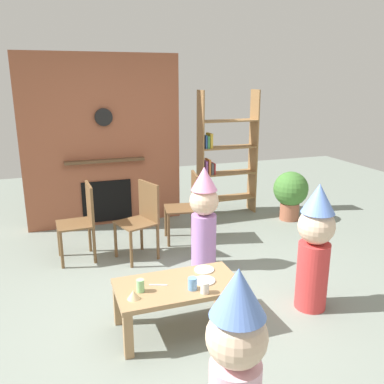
# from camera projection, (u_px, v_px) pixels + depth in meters

# --- Properties ---
(ground_plane) EXTENTS (12.00, 12.00, 0.00)m
(ground_plane) POSITION_uv_depth(u_px,v_px,m) (191.00, 305.00, 3.86)
(ground_plane) COLOR gray
(brick_fireplace_feature) EXTENTS (2.20, 0.28, 2.40)m
(brick_fireplace_feature) POSITION_uv_depth(u_px,v_px,m) (103.00, 142.00, 5.77)
(brick_fireplace_feature) COLOR #935138
(brick_fireplace_feature) RESTS_ON ground_plane
(bookshelf) EXTENTS (0.90, 0.28, 1.90)m
(bookshelf) POSITION_uv_depth(u_px,v_px,m) (223.00, 159.00, 6.24)
(bookshelf) COLOR olive
(bookshelf) RESTS_ON ground_plane
(coffee_table) EXTENTS (1.04, 0.56, 0.41)m
(coffee_table) POSITION_uv_depth(u_px,v_px,m) (178.00, 291.00, 3.42)
(coffee_table) COLOR #9E7A51
(coffee_table) RESTS_ON ground_plane
(paper_cup_near_left) EXTENTS (0.07, 0.07, 0.09)m
(paper_cup_near_left) POSITION_uv_depth(u_px,v_px,m) (205.00, 288.00, 3.25)
(paper_cup_near_left) COLOR silver
(paper_cup_near_left) RESTS_ON coffee_table
(paper_cup_near_right) EXTENTS (0.07, 0.07, 0.10)m
(paper_cup_near_right) POSITION_uv_depth(u_px,v_px,m) (192.00, 284.00, 3.31)
(paper_cup_near_right) COLOR #669EE0
(paper_cup_near_right) RESTS_ON coffee_table
(paper_cup_center) EXTENTS (0.06, 0.06, 0.10)m
(paper_cup_center) POSITION_uv_depth(u_px,v_px,m) (140.00, 286.00, 3.27)
(paper_cup_center) COLOR #8CD18C
(paper_cup_center) RESTS_ON coffee_table
(paper_plate_front) EXTENTS (0.18, 0.18, 0.01)m
(paper_plate_front) POSITION_uv_depth(u_px,v_px,m) (205.00, 281.00, 3.45)
(paper_plate_front) COLOR white
(paper_plate_front) RESTS_ON coffee_table
(paper_plate_rear) EXTENTS (0.17, 0.17, 0.01)m
(paper_plate_rear) POSITION_uv_depth(u_px,v_px,m) (204.00, 270.00, 3.65)
(paper_plate_rear) COLOR white
(paper_plate_rear) RESTS_ON coffee_table
(birthday_cake_slice) EXTENTS (0.10, 0.10, 0.07)m
(birthday_cake_slice) POSITION_uv_depth(u_px,v_px,m) (133.00, 295.00, 3.17)
(birthday_cake_slice) COLOR #EAC68C
(birthday_cake_slice) RESTS_ON coffee_table
(table_fork) EXTENTS (0.14, 0.07, 0.01)m
(table_fork) POSITION_uv_depth(u_px,v_px,m) (158.00, 285.00, 3.38)
(table_fork) COLOR silver
(table_fork) RESTS_ON coffee_table
(child_with_cone_hat) EXTENTS (0.33, 0.33, 1.18)m
(child_with_cone_hat) POSITION_uv_depth(u_px,v_px,m) (236.00, 365.00, 2.14)
(child_with_cone_hat) COLOR #EAB2C6
(child_with_cone_hat) RESTS_ON ground_plane
(child_in_pink) EXTENTS (0.33, 0.33, 1.19)m
(child_in_pink) POSITION_uv_depth(u_px,v_px,m) (315.00, 244.00, 3.67)
(child_in_pink) COLOR #D13838
(child_in_pink) RESTS_ON ground_plane
(child_by_the_chairs) EXTENTS (0.32, 0.32, 1.16)m
(child_by_the_chairs) POSITION_uv_depth(u_px,v_px,m) (204.00, 215.00, 4.49)
(child_by_the_chairs) COLOR #B27FCC
(child_by_the_chairs) RESTS_ON ground_plane
(dining_chair_left) EXTENTS (0.42, 0.42, 0.90)m
(dining_chair_left) POSITION_uv_depth(u_px,v_px,m) (83.00, 217.00, 4.73)
(dining_chair_left) COLOR brown
(dining_chair_left) RESTS_ON ground_plane
(dining_chair_middle) EXTENTS (0.51, 0.51, 0.90)m
(dining_chair_middle) POSITION_uv_depth(u_px,v_px,m) (142.00, 216.00, 4.79)
(dining_chair_middle) COLOR brown
(dining_chair_middle) RESTS_ON ground_plane
(dining_chair_right) EXTENTS (0.46, 0.46, 0.90)m
(dining_chair_right) POSITION_uv_depth(u_px,v_px,m) (188.00, 203.00, 5.28)
(dining_chair_right) COLOR brown
(dining_chair_right) RESTS_ON ground_plane
(potted_plant_tall) EXTENTS (0.51, 0.51, 0.74)m
(potted_plant_tall) POSITION_uv_depth(u_px,v_px,m) (291.00, 192.00, 6.09)
(potted_plant_tall) COLOR #9E5B42
(potted_plant_tall) RESTS_ON ground_plane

